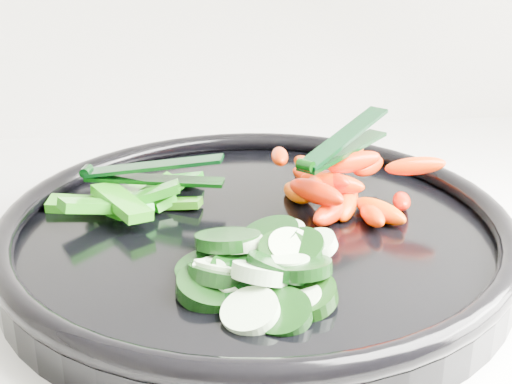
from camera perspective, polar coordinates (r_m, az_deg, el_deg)
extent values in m
cube|color=silver|center=(0.55, -12.02, -6.77)|extent=(2.02, 0.62, 0.03)
cylinder|color=black|center=(0.53, 0.00, -4.24)|extent=(0.49, 0.49, 0.02)
torus|color=black|center=(0.52, 0.00, -2.43)|extent=(0.50, 0.50, 0.02)
cylinder|color=black|center=(0.42, 2.07, -9.70)|extent=(0.05, 0.05, 0.02)
cylinder|color=#D1EEBF|center=(0.42, -0.42, -9.65)|extent=(0.05, 0.05, 0.02)
cylinder|color=black|center=(0.45, -2.68, -6.77)|extent=(0.06, 0.06, 0.03)
cylinder|color=#D8F3C2|center=(0.46, -2.90, -6.31)|extent=(0.04, 0.04, 0.03)
cylinder|color=black|center=(0.45, -1.26, -6.76)|extent=(0.05, 0.05, 0.03)
cylinder|color=#D5EFBF|center=(0.45, -3.41, -6.82)|extent=(0.04, 0.04, 0.02)
cylinder|color=black|center=(0.43, 3.55, -8.34)|extent=(0.06, 0.06, 0.02)
cylinder|color=#DAF3C2|center=(0.43, 3.43, -8.65)|extent=(0.04, 0.04, 0.02)
cylinder|color=black|center=(0.48, -2.18, -5.26)|extent=(0.06, 0.06, 0.02)
cylinder|color=beige|center=(0.48, -2.33, -4.87)|extent=(0.04, 0.04, 0.02)
cylinder|color=black|center=(0.46, -3.49, -6.25)|extent=(0.06, 0.05, 0.02)
cylinder|color=beige|center=(0.45, -1.29, -7.21)|extent=(0.05, 0.05, 0.02)
cylinder|color=black|center=(0.44, -3.46, -7.67)|extent=(0.07, 0.07, 0.02)
cylinder|color=#DFF8C6|center=(0.45, -2.61, -6.68)|extent=(0.05, 0.05, 0.02)
cylinder|color=black|center=(0.44, -2.18, -7.64)|extent=(0.05, 0.05, 0.03)
cylinder|color=beige|center=(0.45, -3.97, -7.04)|extent=(0.04, 0.04, 0.02)
cylinder|color=black|center=(0.47, 3.36, -4.62)|extent=(0.04, 0.04, 0.02)
cylinder|color=#E2F9C7|center=(0.47, 4.76, -4.30)|extent=(0.03, 0.03, 0.02)
cylinder|color=black|center=(0.48, -2.26, -3.86)|extent=(0.05, 0.05, 0.02)
cylinder|color=beige|center=(0.47, -1.12, -4.12)|extent=(0.03, 0.04, 0.01)
cylinder|color=black|center=(0.44, 1.79, -6.05)|extent=(0.05, 0.05, 0.03)
cylinder|color=#D2F6C5|center=(0.44, 0.34, -6.54)|extent=(0.05, 0.05, 0.03)
cylinder|color=black|center=(0.46, 2.35, -4.92)|extent=(0.05, 0.05, 0.03)
cylinder|color=beige|center=(0.46, 2.87, -4.62)|extent=(0.05, 0.04, 0.03)
cylinder|color=black|center=(0.48, 1.12, -3.60)|extent=(0.05, 0.05, 0.02)
cylinder|color=beige|center=(0.48, 2.34, -3.52)|extent=(0.04, 0.04, 0.02)
cylinder|color=black|center=(0.44, 3.43, -6.04)|extent=(0.05, 0.05, 0.02)
cylinder|color=beige|center=(0.45, 2.48, -5.74)|extent=(0.03, 0.03, 0.01)
ellipsoid|color=#F93900|center=(0.55, 7.33, -0.95)|extent=(0.03, 0.05, 0.02)
ellipsoid|color=#EB1A00|center=(0.53, 6.01, -1.62)|extent=(0.05, 0.05, 0.02)
ellipsoid|color=#DA4300|center=(0.54, 9.90, -1.51)|extent=(0.04, 0.05, 0.02)
ellipsoid|color=#FF6000|center=(0.57, 3.33, -0.04)|extent=(0.03, 0.05, 0.03)
ellipsoid|color=red|center=(0.56, 11.56, -0.71)|extent=(0.02, 0.04, 0.02)
ellipsoid|color=#F76000|center=(0.57, 3.85, -0.01)|extent=(0.03, 0.04, 0.02)
ellipsoid|color=#FF2800|center=(0.53, 9.29, -1.89)|extent=(0.02, 0.04, 0.02)
ellipsoid|color=#FE2800|center=(0.63, 3.94, 2.27)|extent=(0.02, 0.04, 0.02)
ellipsoid|color=#F44500|center=(0.60, 4.30, 1.19)|extent=(0.03, 0.04, 0.02)
ellipsoid|color=#F72E00|center=(0.53, 4.81, -0.01)|extent=(0.05, 0.06, 0.02)
ellipsoid|color=#FB3700|center=(0.60, 7.14, 2.59)|extent=(0.02, 0.05, 0.03)
ellipsoid|color=red|center=(0.56, 5.89, 0.96)|extent=(0.03, 0.05, 0.02)
ellipsoid|color=#F91F00|center=(0.55, 6.14, 0.76)|extent=(0.05, 0.03, 0.02)
ellipsoid|color=#F01400|center=(0.55, 4.72, 0.63)|extent=(0.02, 0.04, 0.02)
ellipsoid|color=red|center=(0.59, 8.97, 2.10)|extent=(0.05, 0.05, 0.02)
ellipsoid|color=#F64200|center=(0.55, 7.86, 2.39)|extent=(0.05, 0.02, 0.02)
ellipsoid|color=#FC2500|center=(0.56, 1.91, 2.86)|extent=(0.02, 0.04, 0.02)
ellipsoid|color=#FF1F00|center=(0.57, 7.30, 2.89)|extent=(0.04, 0.04, 0.02)
ellipsoid|color=#F42400|center=(0.55, 12.62, 2.04)|extent=(0.05, 0.02, 0.02)
cube|color=#0F720A|center=(0.57, -8.74, -0.51)|extent=(0.05, 0.06, 0.02)
cube|color=#23690A|center=(0.58, -9.28, -0.10)|extent=(0.06, 0.06, 0.03)
cube|color=#0B6209|center=(0.60, -6.83, 0.87)|extent=(0.06, 0.04, 0.02)
cube|color=#1E6309|center=(0.56, -6.40, -0.91)|extent=(0.04, 0.03, 0.01)
cube|color=#096309|center=(0.57, -8.76, -0.63)|extent=(0.06, 0.06, 0.02)
cube|color=#09620C|center=(0.57, -13.83, -0.98)|extent=(0.05, 0.03, 0.01)
cube|color=#0A6C0A|center=(0.56, -10.38, -1.24)|extent=(0.04, 0.05, 0.02)
cube|color=#1C6A0A|center=(0.55, -8.85, -0.36)|extent=(0.05, 0.02, 0.02)
cube|color=#09650C|center=(0.54, -12.66, -1.09)|extent=(0.06, 0.04, 0.02)
cube|color=#236709|center=(0.54, -10.74, -0.79)|extent=(0.05, 0.07, 0.01)
cylinder|color=black|center=(0.51, 3.98, 2.15)|extent=(0.01, 0.01, 0.01)
cube|color=black|center=(0.56, 7.08, 3.33)|extent=(0.09, 0.09, 0.00)
cube|color=black|center=(0.55, 7.14, 4.45)|extent=(0.09, 0.09, 0.02)
cylinder|color=black|center=(0.58, -13.41, 1.63)|extent=(0.01, 0.01, 0.01)
cube|color=black|center=(0.57, -8.13, 0.99)|extent=(0.11, 0.04, 0.00)
cube|color=black|center=(0.56, -8.19, 2.08)|extent=(0.11, 0.04, 0.02)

